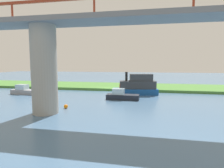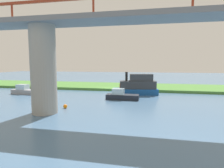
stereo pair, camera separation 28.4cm
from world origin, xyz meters
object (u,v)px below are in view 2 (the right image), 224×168
at_px(bridge_pylon, 43,70).
at_px(marker_buoy, 65,106).
at_px(mooring_post, 152,87).
at_px(person_on_bank, 127,84).
at_px(motorboat_red, 137,86).
at_px(riverboat_paddlewheel, 122,96).
at_px(motorboat_white, 25,90).

height_order(bridge_pylon, marker_buoy, bridge_pylon).
distance_m(mooring_post, marker_buoy, 19.69).
height_order(person_on_bank, mooring_post, person_on_bank).
bearing_deg(marker_buoy, motorboat_red, -121.93).
relative_size(bridge_pylon, mooring_post, 10.38).
bearing_deg(riverboat_paddlewheel, mooring_post, -115.99).
bearing_deg(motorboat_white, bridge_pylon, 133.63).
distance_m(person_on_bank, motorboat_red, 5.89).
bearing_deg(marker_buoy, mooring_post, -122.16).
xyz_separation_m(mooring_post, motorboat_red, (2.71, 4.20, 0.52)).
xyz_separation_m(bridge_pylon, riverboat_paddlewheel, (-7.09, -9.74, -4.20)).
xyz_separation_m(riverboat_paddlewheel, marker_buoy, (5.87, 7.21, -0.34)).
distance_m(person_on_bank, marker_buoy, 18.56).
height_order(motorboat_red, riverboat_paddlewheel, motorboat_red).
xyz_separation_m(bridge_pylon, mooring_post, (-11.69, -19.18, -3.83)).
xyz_separation_m(bridge_pylon, motorboat_red, (-8.99, -14.98, -3.31)).
bearing_deg(person_on_bank, bridge_pylon, 72.32).
relative_size(motorboat_red, motorboat_white, 1.55).
bearing_deg(motorboat_red, bridge_pylon, 59.04).
relative_size(mooring_post, marker_buoy, 1.85).
height_order(person_on_bank, motorboat_red, motorboat_red).
xyz_separation_m(mooring_post, riverboat_paddlewheel, (4.60, 9.44, -0.37)).
distance_m(motorboat_white, marker_buoy, 14.98).
height_order(bridge_pylon, mooring_post, bridge_pylon).
bearing_deg(motorboat_white, motorboat_red, -169.72).
bearing_deg(bridge_pylon, marker_buoy, -115.82).
relative_size(motorboat_red, riverboat_paddlewheel, 1.64).
xyz_separation_m(bridge_pylon, motorboat_white, (10.85, -11.38, -4.18)).
height_order(mooring_post, marker_buoy, mooring_post).
bearing_deg(bridge_pylon, motorboat_white, -46.37).
xyz_separation_m(motorboat_red, motorboat_white, (19.84, 3.60, -0.87)).
relative_size(bridge_pylon, riverboat_paddlewheel, 1.92).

